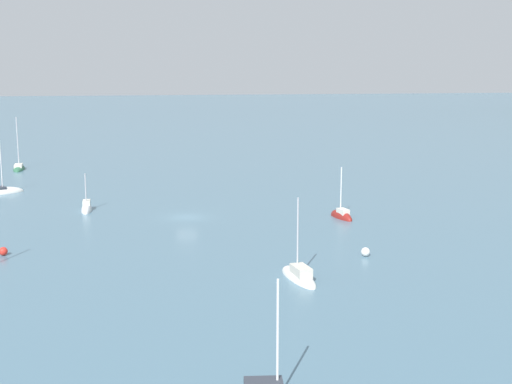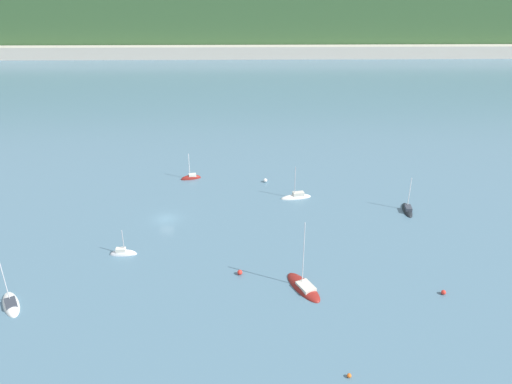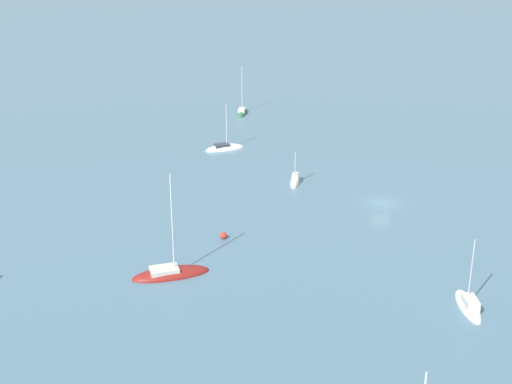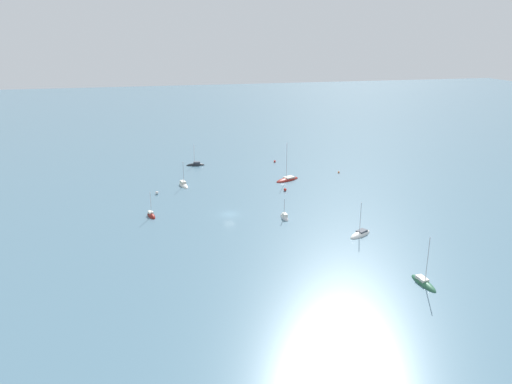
{
  "view_description": "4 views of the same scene",
  "coord_description": "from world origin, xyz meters",
  "px_view_note": "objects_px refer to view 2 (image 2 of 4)",
  "views": [
    {
      "loc": [
        83.9,
        -3.45,
        18.68
      ],
      "look_at": [
        -5.59,
        9.26,
        1.81
      ],
      "focal_mm": 50.0,
      "sensor_mm": 36.0,
      "label": 1
    },
    {
      "loc": [
        16.07,
        -84.13,
        47.65
      ],
      "look_at": [
        17.45,
        5.54,
        2.92
      ],
      "focal_mm": 35.0,
      "sensor_mm": 36.0,
      "label": 2
    },
    {
      "loc": [
        89.01,
        -1.58,
        35.64
      ],
      "look_at": [
        7.21,
        -15.66,
        3.29
      ],
      "focal_mm": 50.0,
      "sensor_mm": 36.0,
      "label": 3
    },
    {
      "loc": [
        -111.2,
        19.67,
        42.32
      ],
      "look_at": [
        4.7,
        -7.73,
        3.59
      ],
      "focal_mm": 35.0,
      "sensor_mm": 36.0,
      "label": 4
    }
  ],
  "objects_px": {
    "mooring_buoy_1": "(349,376)",
    "mooring_buoy_3": "(265,180)",
    "sailboat_2": "(407,210)",
    "sailboat_4": "(11,305)",
    "sailboat_6": "(304,287)",
    "sailboat_5": "(296,197)",
    "mooring_buoy_0": "(240,272)",
    "mooring_buoy_2": "(444,292)",
    "sailboat_3": "(123,254)",
    "sailboat_1": "(191,178)"
  },
  "relations": [
    {
      "from": "mooring_buoy_1",
      "to": "mooring_buoy_3",
      "type": "distance_m",
      "value": 56.72
    },
    {
      "from": "sailboat_2",
      "to": "mooring_buoy_1",
      "type": "xyz_separation_m",
      "value": [
        -19.38,
        -42.3,
        0.16
      ]
    },
    {
      "from": "sailboat_2",
      "to": "sailboat_4",
      "type": "bearing_deg",
      "value": 117.52
    },
    {
      "from": "sailboat_4",
      "to": "sailboat_6",
      "type": "relative_size",
      "value": 0.69
    },
    {
      "from": "sailboat_2",
      "to": "sailboat_5",
      "type": "distance_m",
      "value": 22.46
    },
    {
      "from": "sailboat_5",
      "to": "mooring_buoy_3",
      "type": "xyz_separation_m",
      "value": [
        -6.21,
        7.8,
        0.3
      ]
    },
    {
      "from": "mooring_buoy_0",
      "to": "mooring_buoy_3",
      "type": "height_order",
      "value": "mooring_buoy_3"
    },
    {
      "from": "sailboat_2",
      "to": "mooring_buoy_1",
      "type": "distance_m",
      "value": 46.53
    },
    {
      "from": "mooring_buoy_0",
      "to": "mooring_buoy_1",
      "type": "bearing_deg",
      "value": -57.46
    },
    {
      "from": "sailboat_4",
      "to": "mooring_buoy_1",
      "type": "bearing_deg",
      "value": -138.04
    },
    {
      "from": "mooring_buoy_0",
      "to": "mooring_buoy_2",
      "type": "xyz_separation_m",
      "value": [
        30.94,
        -5.52,
        -0.05
      ]
    },
    {
      "from": "mooring_buoy_1",
      "to": "mooring_buoy_3",
      "type": "bearing_deg",
      "value": 98.6
    },
    {
      "from": "sailboat_2",
      "to": "mooring_buoy_3",
      "type": "bearing_deg",
      "value": 68.48
    },
    {
      "from": "sailboat_2",
      "to": "sailboat_3",
      "type": "distance_m",
      "value": 55.12
    },
    {
      "from": "sailboat_4",
      "to": "sailboat_3",
      "type": "bearing_deg",
      "value": -76.98
    },
    {
      "from": "sailboat_3",
      "to": "mooring_buoy_1",
      "type": "height_order",
      "value": "sailboat_3"
    },
    {
      "from": "mooring_buoy_2",
      "to": "mooring_buoy_3",
      "type": "distance_m",
      "value": 47.71
    },
    {
      "from": "sailboat_2",
      "to": "mooring_buoy_2",
      "type": "bearing_deg",
      "value": -179.81
    },
    {
      "from": "mooring_buoy_2",
      "to": "sailboat_6",
      "type": "bearing_deg",
      "value": 174.88
    },
    {
      "from": "sailboat_5",
      "to": "sailboat_4",
      "type": "bearing_deg",
      "value": 25.82
    },
    {
      "from": "sailboat_6",
      "to": "mooring_buoy_1",
      "type": "relative_size",
      "value": 21.82
    },
    {
      "from": "mooring_buoy_1",
      "to": "mooring_buoy_2",
      "type": "relative_size",
      "value": 0.77
    },
    {
      "from": "sailboat_1",
      "to": "mooring_buoy_1",
      "type": "bearing_deg",
      "value": 98.35
    },
    {
      "from": "sailboat_3",
      "to": "sailboat_6",
      "type": "xyz_separation_m",
      "value": [
        29.93,
        -9.73,
        -0.02
      ]
    },
    {
      "from": "sailboat_1",
      "to": "mooring_buoy_0",
      "type": "bearing_deg",
      "value": 92.36
    },
    {
      "from": "sailboat_6",
      "to": "sailboat_1",
      "type": "bearing_deg",
      "value": 1.09
    },
    {
      "from": "sailboat_1",
      "to": "sailboat_6",
      "type": "height_order",
      "value": "sailboat_6"
    },
    {
      "from": "sailboat_1",
      "to": "sailboat_6",
      "type": "relative_size",
      "value": 0.58
    },
    {
      "from": "sailboat_3",
      "to": "mooring_buoy_3",
      "type": "relative_size",
      "value": 6.61
    },
    {
      "from": "sailboat_5",
      "to": "mooring_buoy_1",
      "type": "height_order",
      "value": "sailboat_5"
    },
    {
      "from": "sailboat_3",
      "to": "mooring_buoy_0",
      "type": "xyz_separation_m",
      "value": [
        20.04,
        -6.09,
        0.31
      ]
    },
    {
      "from": "sailboat_2",
      "to": "mooring_buoy_0",
      "type": "relative_size",
      "value": 9.41
    },
    {
      "from": "sailboat_4",
      "to": "mooring_buoy_0",
      "type": "bearing_deg",
      "value": -109.25
    },
    {
      "from": "sailboat_5",
      "to": "mooring_buoy_2",
      "type": "bearing_deg",
      "value": 109.94
    },
    {
      "from": "sailboat_3",
      "to": "mooring_buoy_3",
      "type": "height_order",
      "value": "sailboat_3"
    },
    {
      "from": "sailboat_1",
      "to": "sailboat_5",
      "type": "relative_size",
      "value": 0.89
    },
    {
      "from": "sailboat_2",
      "to": "sailboat_3",
      "type": "height_order",
      "value": "sailboat_2"
    },
    {
      "from": "sailboat_3",
      "to": "sailboat_4",
      "type": "bearing_deg",
      "value": -138.03
    },
    {
      "from": "sailboat_3",
      "to": "mooring_buoy_2",
      "type": "distance_m",
      "value": 52.29
    },
    {
      "from": "mooring_buoy_2",
      "to": "sailboat_3",
      "type": "bearing_deg",
      "value": 167.17
    },
    {
      "from": "mooring_buoy_2",
      "to": "mooring_buoy_0",
      "type": "bearing_deg",
      "value": 169.88
    },
    {
      "from": "sailboat_1",
      "to": "sailboat_2",
      "type": "distance_m",
      "value": 47.35
    },
    {
      "from": "sailboat_1",
      "to": "sailboat_3",
      "type": "xyz_separation_m",
      "value": [
        -8.49,
        -30.61,
        0.0
      ]
    },
    {
      "from": "sailboat_6",
      "to": "mooring_buoy_1",
      "type": "xyz_separation_m",
      "value": [
        3.79,
        -17.81,
        0.2
      ]
    },
    {
      "from": "mooring_buoy_1",
      "to": "mooring_buoy_2",
      "type": "xyz_separation_m",
      "value": [
        17.26,
        15.92,
        0.08
      ]
    },
    {
      "from": "mooring_buoy_2",
      "to": "mooring_buoy_3",
      "type": "xyz_separation_m",
      "value": [
        -25.74,
        40.17,
        0.07
      ]
    },
    {
      "from": "sailboat_2",
      "to": "sailboat_3",
      "type": "bearing_deg",
      "value": 110.33
    },
    {
      "from": "sailboat_2",
      "to": "mooring_buoy_3",
      "type": "xyz_separation_m",
      "value": [
        -27.86,
        13.78,
        0.31
      ]
    },
    {
      "from": "sailboat_2",
      "to": "mooring_buoy_0",
      "type": "xyz_separation_m",
      "value": [
        -33.07,
        -20.86,
        0.29
      ]
    },
    {
      "from": "sailboat_6",
      "to": "mooring_buoy_1",
      "type": "distance_m",
      "value": 18.21
    }
  ]
}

